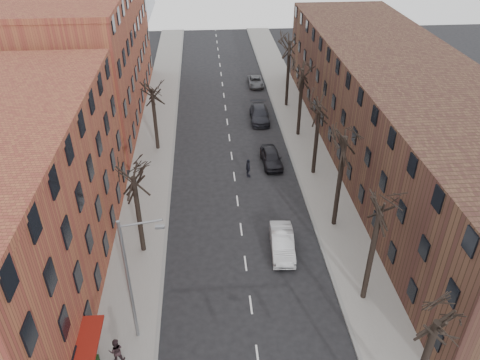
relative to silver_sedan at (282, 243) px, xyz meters
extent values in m
cube|color=gray|center=(-10.88, 17.83, -0.71)|extent=(4.00, 90.00, 0.15)
cube|color=gray|center=(5.12, 17.83, -0.71)|extent=(4.00, 90.00, 0.15)
cube|color=brown|center=(-18.88, 26.83, 6.22)|extent=(12.00, 28.00, 14.00)
cube|color=#4E3424|center=(13.12, 12.83, 4.22)|extent=(12.00, 50.00, 10.00)
cylinder|color=slate|center=(-10.08, -7.17, 3.72)|extent=(0.20, 0.20, 9.00)
cylinder|color=slate|center=(-8.98, -7.17, 8.02)|extent=(2.39, 0.12, 0.46)
cube|color=slate|center=(-7.98, -7.17, 7.72)|extent=(0.50, 0.22, 0.14)
imported|color=#B7BABF|center=(0.00, 0.00, 0.00)|extent=(1.96, 4.84, 1.56)
imported|color=black|center=(0.92, 12.85, -0.01)|extent=(2.03, 4.60, 1.54)
imported|color=#212229|center=(0.92, 22.98, -0.01)|extent=(2.32, 5.38, 1.54)
imported|color=#57595F|center=(1.62, 33.93, -0.20)|extent=(2.00, 4.22, 1.16)
imported|color=black|center=(-11.06, -8.89, 0.23)|extent=(0.93, 0.77, 1.72)
imported|color=black|center=(-1.58, 10.76, 0.15)|extent=(0.59, 1.14, 1.85)
camera|label=1|loc=(-5.31, -26.69, 23.03)|focal=35.00mm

